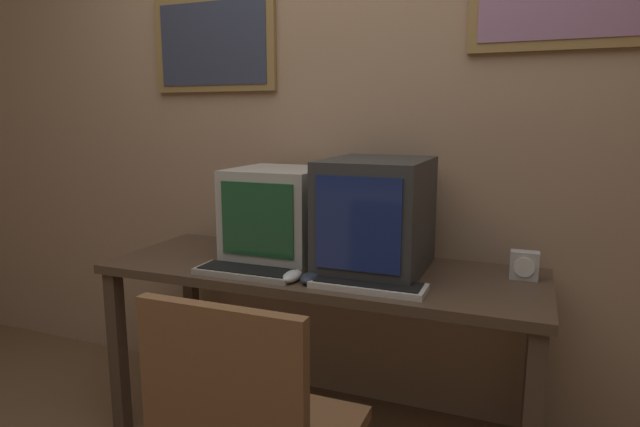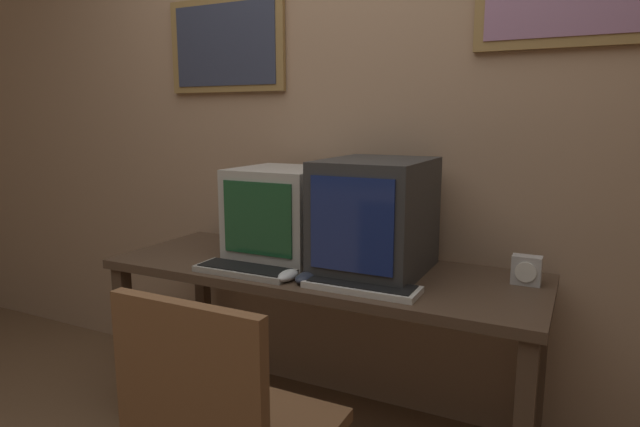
# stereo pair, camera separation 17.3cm
# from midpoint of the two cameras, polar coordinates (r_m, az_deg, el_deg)

# --- Properties ---
(wall_back) EXTENTS (8.00, 0.08, 2.60)m
(wall_back) POSITION_cam_midpoint_polar(r_m,az_deg,el_deg) (2.40, 1.54, 10.04)
(wall_back) COLOR tan
(wall_back) RESTS_ON ground_plane
(desk) EXTENTS (1.70, 0.62, 0.73)m
(desk) POSITION_cam_midpoint_polar(r_m,az_deg,el_deg) (2.14, -2.33, -7.97)
(desk) COLOR #4C3828
(desk) RESTS_ON ground_plane
(monitor_left) EXTENTS (0.37, 0.39, 0.38)m
(monitor_left) POSITION_cam_midpoint_polar(r_m,az_deg,el_deg) (2.23, -6.59, 0.01)
(monitor_left) COLOR #B7B2A8
(monitor_left) RESTS_ON desk
(monitor_right) EXTENTS (0.37, 0.48, 0.43)m
(monitor_right) POSITION_cam_midpoint_polar(r_m,az_deg,el_deg) (2.03, 3.63, -0.22)
(monitor_right) COLOR #333333
(monitor_right) RESTS_ON desk
(keyboard_main) EXTENTS (0.39, 0.14, 0.03)m
(keyboard_main) POSITION_cam_midpoint_polar(r_m,az_deg,el_deg) (2.04, -10.33, -6.16)
(keyboard_main) COLOR #A8A399
(keyboard_main) RESTS_ON desk
(keyboard_side) EXTENTS (0.40, 0.14, 0.03)m
(keyboard_side) POSITION_cam_midpoint_polar(r_m,az_deg,el_deg) (1.85, 2.48, -7.70)
(keyboard_side) COLOR beige
(keyboard_side) RESTS_ON desk
(mouse_near_keyboard) EXTENTS (0.06, 0.11, 0.04)m
(mouse_near_keyboard) POSITION_cam_midpoint_polar(r_m,az_deg,el_deg) (1.91, -3.64, -6.90)
(mouse_near_keyboard) COLOR #282D3D
(mouse_near_keyboard) RESTS_ON desk
(mouse_far_corner) EXTENTS (0.06, 0.12, 0.04)m
(mouse_far_corner) POSITION_cam_midpoint_polar(r_m,az_deg,el_deg) (1.94, -5.56, -6.70)
(mouse_far_corner) COLOR silver
(mouse_far_corner) RESTS_ON desk
(desk_clock) EXTENTS (0.10, 0.06, 0.10)m
(desk_clock) POSITION_cam_midpoint_polar(r_m,az_deg,el_deg) (2.05, 18.74, -5.28)
(desk_clock) COLOR #B7B2AD
(desk_clock) RESTS_ON desk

